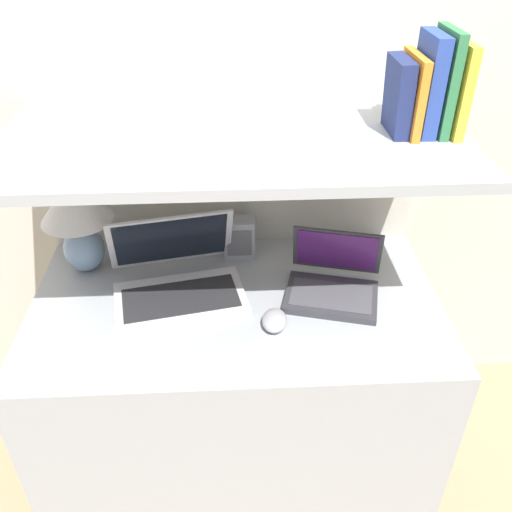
# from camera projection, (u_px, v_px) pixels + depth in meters

# --- Properties ---
(wall_back) EXTENTS (6.00, 0.05, 2.40)m
(wall_back) POSITION_uv_depth(u_px,v_px,m) (230.00, 91.00, 1.66)
(wall_back) COLOR beige
(wall_back) RESTS_ON ground_plane
(desk) EXTENTS (1.21, 0.68, 0.70)m
(desk) POSITION_uv_depth(u_px,v_px,m) (238.00, 384.00, 1.80)
(desk) COLOR #999EA3
(desk) RESTS_ON ground_plane
(back_riser) EXTENTS (1.21, 0.04, 1.16)m
(back_riser) POSITION_uv_depth(u_px,v_px,m) (234.00, 265.00, 1.97)
(back_riser) COLOR beige
(back_riser) RESTS_ON ground_plane
(shelf) EXTENTS (1.21, 0.61, 0.03)m
(shelf) POSITION_uv_depth(u_px,v_px,m) (232.00, 140.00, 1.40)
(shelf) COLOR #999EA3
(shelf) RESTS_ON back_riser
(table_lamp) EXTENTS (0.22, 0.22, 0.32)m
(table_lamp) POSITION_uv_depth(u_px,v_px,m) (77.00, 213.00, 1.63)
(table_lamp) COLOR #7593B2
(table_lamp) RESTS_ON desk
(laptop_large) EXTENTS (0.43, 0.38, 0.22)m
(laptop_large) POSITION_uv_depth(u_px,v_px,m) (177.00, 279.00, 1.61)
(laptop_large) COLOR silver
(laptop_large) RESTS_ON desk
(laptop_small) EXTENTS (0.32, 0.30, 0.18)m
(laptop_small) POSITION_uv_depth(u_px,v_px,m) (333.00, 282.00, 1.62)
(laptop_small) COLOR #333338
(laptop_small) RESTS_ON desk
(computer_mouse) EXTENTS (0.08, 0.11, 0.04)m
(computer_mouse) POSITION_uv_depth(u_px,v_px,m) (274.00, 320.00, 1.50)
(computer_mouse) COLOR #99999E
(computer_mouse) RESTS_ON desk
(router_box) EXTENTS (0.10, 0.07, 0.13)m
(router_box) POSITION_uv_depth(u_px,v_px,m) (239.00, 238.00, 1.77)
(router_box) COLOR gray
(router_box) RESTS_ON desk
(book_yellow) EXTENTS (0.02, 0.17, 0.23)m
(book_yellow) POSITION_uv_depth(u_px,v_px,m) (455.00, 87.00, 1.35)
(book_yellow) COLOR gold
(book_yellow) RESTS_ON shelf
(book_green) EXTENTS (0.02, 0.15, 0.25)m
(book_green) POSITION_uv_depth(u_px,v_px,m) (443.00, 82.00, 1.34)
(book_green) COLOR #2D7042
(book_green) RESTS_ON shelf
(book_blue) EXTENTS (0.04, 0.14, 0.24)m
(book_blue) POSITION_uv_depth(u_px,v_px,m) (428.00, 84.00, 1.34)
(book_blue) COLOR #284293
(book_blue) RESTS_ON shelf
(book_orange) EXTENTS (0.02, 0.17, 0.20)m
(book_orange) POSITION_uv_depth(u_px,v_px,m) (412.00, 94.00, 1.35)
(book_orange) COLOR orange
(book_orange) RESTS_ON shelf
(book_navy) EXTENTS (0.05, 0.14, 0.19)m
(book_navy) POSITION_uv_depth(u_px,v_px,m) (398.00, 96.00, 1.35)
(book_navy) COLOR navy
(book_navy) RESTS_ON shelf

